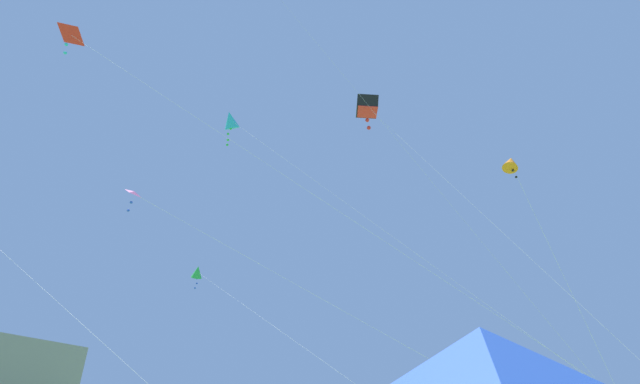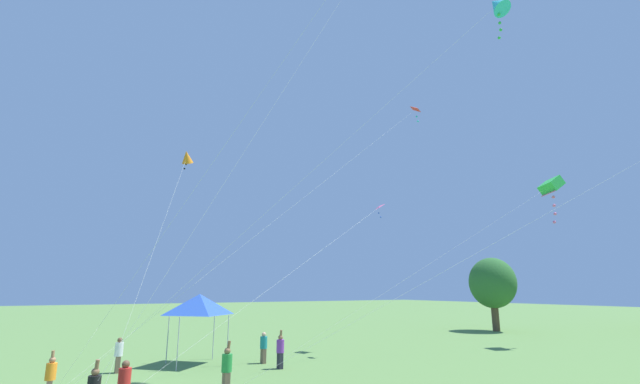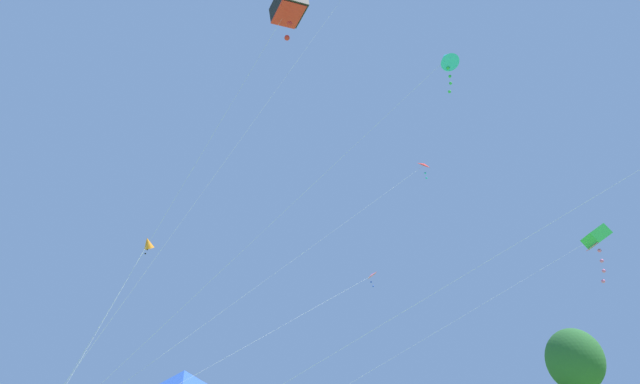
{
  "view_description": "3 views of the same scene",
  "coord_description": "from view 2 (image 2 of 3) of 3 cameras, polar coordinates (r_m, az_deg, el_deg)",
  "views": [
    {
      "loc": [
        -14.75,
        5.95,
        2.22
      ],
      "look_at": [
        4.19,
        11.13,
        12.3
      ],
      "focal_mm": 24.0,
      "sensor_mm": 36.0,
      "label": 1
    },
    {
      "loc": [
        18.36,
        -1.17,
        3.91
      ],
      "look_at": [
        -0.22,
        9.62,
        8.8
      ],
      "focal_mm": 24.0,
      "sensor_mm": 36.0,
      "label": 2
    },
    {
      "loc": [
        25.63,
        5.95,
        3.35
      ],
      "look_at": [
        5.05,
        10.73,
        11.15
      ],
      "focal_mm": 28.0,
      "sensor_mm": 36.0,
      "label": 3
    }
  ],
  "objects": [
    {
      "name": "tree_far_centre",
      "position": [
        45.77,
        22.01,
        -11.2
      ],
      "size": [
        4.6,
        4.14,
        6.94
      ],
      "color": "brown",
      "rests_on": "ground"
    },
    {
      "name": "festival_tent",
      "position": [
        25.03,
        -15.8,
        -14.22
      ],
      "size": [
        2.84,
        2.84,
        3.65
      ],
      "color": "#B7B7BC",
      "rests_on": "ground"
    },
    {
      "name": "person_white_shirt",
      "position": [
        24.07,
        -25.27,
        -18.92
      ],
      "size": [
        0.38,
        0.38,
        1.61
      ],
      "rotation": [
        0.0,
        0.0,
        0.52
      ],
      "color": "brown",
      "rests_on": "ground"
    },
    {
      "name": "person_purple_shirt",
      "position": [
        23.19,
        -5.32,
        -20.22
      ],
      "size": [
        0.38,
        0.38,
        1.87
      ],
      "rotation": [
        0.0,
        0.0,
        0.7
      ],
      "color": "#282833",
      "rests_on": "ground"
    },
    {
      "name": "person_orange_shirt",
      "position": [
        19.44,
        -32.29,
        -20.06
      ],
      "size": [
        0.35,
        0.35,
        1.72
      ],
      "rotation": [
        0.0,
        0.0,
        6.03
      ],
      "color": "brown",
      "rests_on": "ground"
    },
    {
      "name": "person_teal_shirt",
      "position": [
        24.9,
        -7.53,
        -19.74
      ],
      "size": [
        0.38,
        0.38,
        1.61
      ],
      "rotation": [
        0.0,
        0.0,
        0.69
      ],
      "color": "brown",
      "rests_on": "ground"
    },
    {
      "name": "person_green_shirt",
      "position": [
        18.2,
        -12.33,
        -21.94
      ],
      "size": [
        0.4,
        0.4,
        1.94
      ],
      "rotation": [
        0.0,
        0.0,
        1.39
      ],
      "color": "brown",
      "rests_on": "ground"
    },
    {
      "name": "kite_red_delta_0",
      "position": [
        33.88,
        12.53,
        10.59
      ],
      "size": [
        3.59,
        22.29,
        17.76
      ],
      "color": "silver",
      "rests_on": "ground"
    },
    {
      "name": "kite_pink_delta_1",
      "position": [
        27.86,
        7.57,
        -2.26
      ],
      "size": [
        6.44,
        16.35,
        9.44
      ],
      "color": "silver",
      "rests_on": "ground"
    },
    {
      "name": "kite_orange_diamond_2",
      "position": [
        20.52,
        -17.34,
        4.41
      ],
      "size": [
        4.7,
        3.44,
        10.22
      ],
      "color": "silver",
      "rests_on": "ground"
    },
    {
      "name": "kite_cyan_diamond_3",
      "position": [
        27.26,
        22.52,
        21.98
      ],
      "size": [
        6.83,
        19.29,
        19.9
      ],
      "color": "silver",
      "rests_on": "ground"
    },
    {
      "name": "kite_green_box_7",
      "position": [
        36.75,
        28.45,
        0.64
      ],
      "size": [
        4.94,
        21.56,
        12.29
      ],
      "color": "silver",
      "rests_on": "ground"
    }
  ]
}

